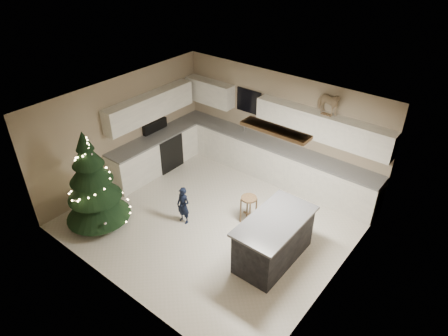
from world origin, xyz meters
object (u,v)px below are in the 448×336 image
Objects in this scene: island at (274,239)px; bar_stool at (249,204)px; rocking_horse at (328,103)px; christmas_tree at (93,188)px; toddler at (183,206)px.

bar_stool is at bearing 149.29° from island.
bar_stool is 2.69m from rocking_horse.
christmas_tree is 3.47× the size of rocking_horse.
christmas_tree is at bearing -140.87° from bar_stool.
christmas_tree is (-2.47, -2.01, 0.43)m from bar_stool.
rocking_horse reaches higher than christmas_tree.
island is at bearing 22.17° from christmas_tree.
toddler is at bearing -172.65° from island.
island is 0.77× the size of christmas_tree.
rocking_horse reaches higher than toddler.
island is at bearing 4.94° from toddler.
christmas_tree reaches higher than bar_stool.
island reaches higher than toddler.
bar_stool is 0.74× the size of toddler.
bar_stool is at bearing 39.13° from christmas_tree.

